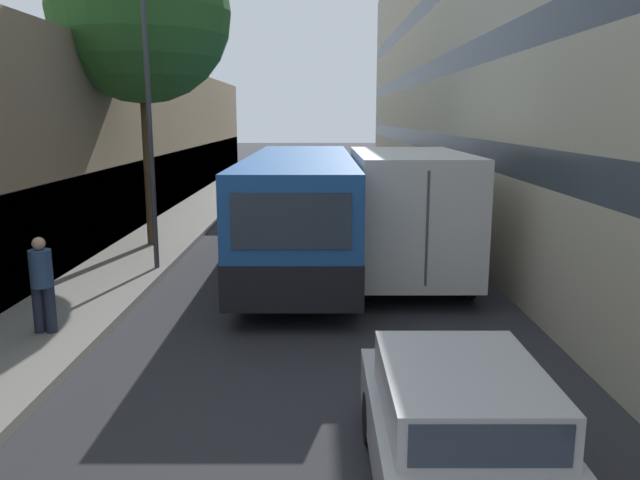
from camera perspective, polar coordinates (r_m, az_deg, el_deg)
ground_plane at (r=16.29m, az=-0.67°, el=-2.28°), size 150.00×150.00×0.00m
sidewalk_left at (r=16.99m, az=-16.85°, el=-1.92°), size 2.26×60.00×0.16m
building_left_shopfront at (r=17.41m, az=-24.44°, el=6.51°), size 2.40×60.00×5.89m
building_right_apartment at (r=16.78m, az=18.81°, el=17.36°), size 2.40×60.00×11.58m
car_hatchback at (r=6.64m, az=12.73°, el=-16.98°), size 1.78×3.87×1.39m
bus at (r=15.70m, az=-1.91°, el=2.87°), size 2.55×10.20×2.85m
box_truck at (r=15.27m, az=7.55°, el=2.97°), size 2.43×7.03×3.01m
panel_van at (r=25.20m, az=-5.07°, el=5.17°), size 1.84×4.18×2.08m
pedestrian at (r=11.61m, az=-24.18°, el=-3.51°), size 0.39×0.37×1.67m
street_lamp at (r=15.53m, az=-15.82°, el=17.43°), size 0.36×0.80×8.04m
street_tree_left at (r=18.71m, az=-16.21°, el=19.39°), size 4.93×4.93×8.91m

